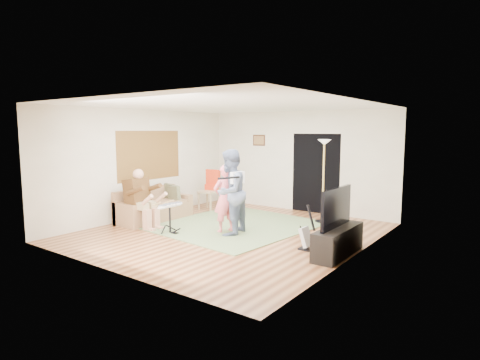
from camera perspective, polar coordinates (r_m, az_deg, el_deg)
name	(u,v)px	position (r m, az deg, el deg)	size (l,w,h in m)	color
floor	(230,232)	(8.72, -1.39, -7.45)	(6.00, 6.00, 0.00)	brown
walls	(230,170)	(8.48, -1.42, 1.42)	(5.50, 6.00, 2.70)	silver
ceiling	(230,105)	(8.45, -1.45, 10.57)	(6.00, 6.00, 0.00)	white
window_blinds	(150,155)	(10.49, -12.72, 3.44)	(2.05, 2.05, 0.00)	brown
doorway	(316,174)	(10.77, 10.70, 0.91)	(2.10, 2.10, 0.00)	black
picture_frame	(259,140)	(11.60, 2.72, 5.67)	(0.42, 0.03, 0.32)	#3F2314
area_rug	(235,225)	(9.35, -0.73, -6.39)	(3.15, 3.42, 0.02)	#5E7547
sofa	(152,210)	(10.08, -12.35, -4.12)	(0.78, 1.91, 0.77)	#976F4B
drummer	(142,205)	(9.31, -13.71, -3.46)	(0.86, 0.48, 1.33)	#503216
drum_kit	(170,220)	(8.71, -9.93, -5.63)	(0.35, 0.63, 0.65)	black
singer	(225,199)	(8.60, -2.19, -2.66)	(0.53, 0.35, 1.46)	#F06873
microphone	(232,183)	(8.43, -1.13, -0.37)	(0.06, 0.06, 0.24)	black
guitarist	(230,192)	(8.37, -1.45, -1.77)	(0.87, 0.68, 1.80)	slate
guitar_held	(238,178)	(8.21, -0.35, 0.34)	(0.12, 0.60, 0.26)	white
guitar_spare	(306,237)	(7.52, 9.41, -8.00)	(0.31, 0.27, 0.85)	black
torchiere_lamp	(324,166)	(9.64, 11.83, 1.98)	(0.35, 0.35, 1.97)	black
dining_chair	(210,195)	(11.18, -4.31, -2.18)	(0.50, 0.52, 1.10)	tan
tv_cabinet	(338,241)	(7.31, 13.77, -8.48)	(0.40, 1.40, 0.50)	black
television	(336,207)	(7.20, 13.54, -3.82)	(0.06, 1.16, 0.70)	black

